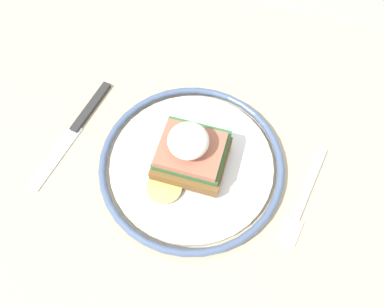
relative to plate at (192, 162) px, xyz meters
name	(u,v)px	position (x,y,z in m)	size (l,w,h in m)	color
ground_plane	(199,266)	(-0.02, 0.00, -0.74)	(6.00, 6.00, 0.00)	#B2ADA3
dining_table	(205,200)	(-0.02, 0.00, -0.13)	(1.08, 0.67, 0.73)	#C6B28E
plate	(192,162)	(0.00, 0.00, 0.00)	(0.25, 0.25, 0.02)	white
sandwich	(191,151)	(0.00, 0.00, 0.03)	(0.09, 0.11, 0.07)	brown
fork	(303,199)	(-0.16, 0.01, -0.01)	(0.04, 0.15, 0.00)	silver
knife	(78,125)	(0.18, -0.01, -0.01)	(0.05, 0.19, 0.01)	#2D2D2D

